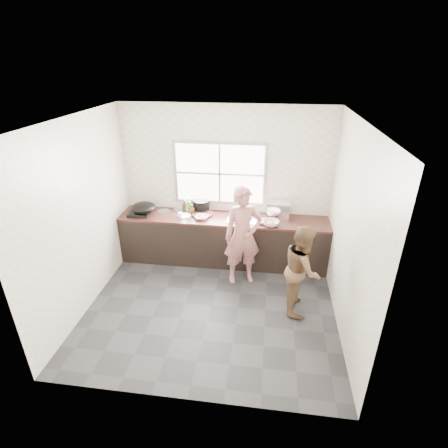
# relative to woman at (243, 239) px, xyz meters

# --- Properties ---
(floor) EXTENTS (3.60, 3.20, 0.01)m
(floor) POSITION_rel_woman_xyz_m (-0.39, -0.74, -0.76)
(floor) COLOR #29292C
(floor) RESTS_ON ground
(ceiling) EXTENTS (3.60, 3.20, 0.01)m
(ceiling) POSITION_rel_woman_xyz_m (-0.39, -0.74, 1.95)
(ceiling) COLOR silver
(ceiling) RESTS_ON wall_back
(wall_back) EXTENTS (3.60, 0.01, 2.70)m
(wall_back) POSITION_rel_woman_xyz_m (-0.39, 0.87, 0.59)
(wall_back) COLOR silver
(wall_back) RESTS_ON ground
(wall_left) EXTENTS (0.01, 3.20, 2.70)m
(wall_left) POSITION_rel_woman_xyz_m (-2.19, -0.74, 0.59)
(wall_left) COLOR beige
(wall_left) RESTS_ON ground
(wall_right) EXTENTS (0.01, 3.20, 2.70)m
(wall_right) POSITION_rel_woman_xyz_m (1.42, -0.74, 0.59)
(wall_right) COLOR beige
(wall_right) RESTS_ON ground
(wall_front) EXTENTS (3.60, 0.01, 2.70)m
(wall_front) POSITION_rel_woman_xyz_m (-0.39, -2.34, 0.59)
(wall_front) COLOR beige
(wall_front) RESTS_ON ground
(cabinet) EXTENTS (3.60, 0.62, 0.82)m
(cabinet) POSITION_rel_woman_xyz_m (-0.39, 0.55, -0.35)
(cabinet) COLOR black
(cabinet) RESTS_ON floor
(countertop) EXTENTS (3.60, 0.64, 0.04)m
(countertop) POSITION_rel_woman_xyz_m (-0.39, 0.55, 0.08)
(countertop) COLOR #3B1D18
(countertop) RESTS_ON cabinet
(sink) EXTENTS (0.55, 0.45, 0.02)m
(sink) POSITION_rel_woman_xyz_m (-0.04, 0.55, 0.11)
(sink) COLOR silver
(sink) RESTS_ON countertop
(faucet) EXTENTS (0.02, 0.02, 0.30)m
(faucet) POSITION_rel_woman_xyz_m (-0.04, 0.75, 0.25)
(faucet) COLOR silver
(faucet) RESTS_ON countertop
(window_frame) EXTENTS (1.60, 0.05, 1.10)m
(window_frame) POSITION_rel_woman_xyz_m (-0.49, 0.85, 0.79)
(window_frame) COLOR #9EA0A5
(window_frame) RESTS_ON wall_back
(window_glazing) EXTENTS (1.50, 0.01, 1.00)m
(window_glazing) POSITION_rel_woman_xyz_m (-0.49, 0.83, 0.79)
(window_glazing) COLOR white
(window_glazing) RESTS_ON window_frame
(woman) EXTENTS (0.64, 0.51, 1.52)m
(woman) POSITION_rel_woman_xyz_m (0.00, 0.00, 0.00)
(woman) COLOR #B56F6C
(woman) RESTS_ON floor
(person_side) EXTENTS (0.51, 0.65, 1.33)m
(person_side) POSITION_rel_woman_xyz_m (0.89, -0.60, -0.09)
(person_side) COLOR brown
(person_side) RESTS_ON floor
(cutting_board) EXTENTS (0.43, 0.43, 0.04)m
(cutting_board) POSITION_rel_woman_xyz_m (-0.76, 0.61, 0.12)
(cutting_board) COLOR black
(cutting_board) RESTS_ON countertop
(cleaver) EXTENTS (0.20, 0.18, 0.01)m
(cleaver) POSITION_rel_woman_xyz_m (-0.75, 0.42, 0.14)
(cleaver) COLOR silver
(cleaver) RESTS_ON cutting_board
(bowl_mince) EXTENTS (0.24, 0.24, 0.06)m
(bowl_mince) POSITION_rel_woman_xyz_m (-0.74, 0.45, 0.13)
(bowl_mince) COLOR white
(bowl_mince) RESTS_ON countertop
(bowl_crabs) EXTENTS (0.27, 0.27, 0.07)m
(bowl_crabs) POSITION_rel_woman_xyz_m (0.43, 0.35, 0.14)
(bowl_crabs) COLOR silver
(bowl_crabs) RESTS_ON countertop
(bowl_held) EXTENTS (0.28, 0.28, 0.07)m
(bowl_held) POSITION_rel_woman_xyz_m (0.27, 0.42, 0.14)
(bowl_held) COLOR white
(bowl_held) RESTS_ON countertop
(black_pot) EXTENTS (0.36, 0.36, 0.20)m
(black_pot) POSITION_rel_woman_xyz_m (-0.81, 0.78, 0.20)
(black_pot) COLOR black
(black_pot) RESTS_ON countertop
(plate_food) EXTENTS (0.24, 0.24, 0.02)m
(plate_food) POSITION_rel_woman_xyz_m (-1.06, 0.52, 0.11)
(plate_food) COLOR white
(plate_food) RESTS_ON countertop
(bottle_green) EXTENTS (0.14, 0.14, 0.27)m
(bottle_green) POSITION_rel_woman_xyz_m (-1.03, 0.70, 0.24)
(bottle_green) COLOR #43852B
(bottle_green) RESTS_ON countertop
(bottle_brown_tall) EXTENTS (0.09, 0.10, 0.18)m
(bottle_brown_tall) POSITION_rel_woman_xyz_m (-1.10, 0.78, 0.19)
(bottle_brown_tall) COLOR #452711
(bottle_brown_tall) RESTS_ON countertop
(bottle_brown_short) EXTENTS (0.13, 0.13, 0.15)m
(bottle_brown_short) POSITION_rel_woman_xyz_m (-0.96, 0.66, 0.18)
(bottle_brown_short) COLOR #442C11
(bottle_brown_short) RESTS_ON countertop
(glass_jar) EXTENTS (0.08, 0.08, 0.10)m
(glass_jar) POSITION_rel_woman_xyz_m (-1.12, 0.44, 0.15)
(glass_jar) COLOR white
(glass_jar) RESTS_ON countertop
(burner) EXTENTS (0.38, 0.38, 0.05)m
(burner) POSITION_rel_woman_xyz_m (-1.86, 0.50, 0.13)
(burner) COLOR black
(burner) RESTS_ON countertop
(wok) EXTENTS (0.51, 0.51, 0.16)m
(wok) POSITION_rel_woman_xyz_m (-1.77, 0.47, 0.24)
(wok) COLOR black
(wok) RESTS_ON burner
(dish_rack) EXTENTS (0.38, 0.28, 0.28)m
(dish_rack) POSITION_rel_woman_xyz_m (0.55, 0.69, 0.24)
(dish_rack) COLOR white
(dish_rack) RESTS_ON countertop
(pot_lid_left) EXTENTS (0.26, 0.26, 0.01)m
(pot_lid_left) POSITION_rel_woman_xyz_m (-1.47, 0.67, 0.11)
(pot_lid_left) COLOR silver
(pot_lid_left) RESTS_ON countertop
(pot_lid_right) EXTENTS (0.28, 0.28, 0.01)m
(pot_lid_right) POSITION_rel_woman_xyz_m (-1.19, 0.78, 0.11)
(pot_lid_right) COLOR #ACADB3
(pot_lid_right) RESTS_ON countertop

